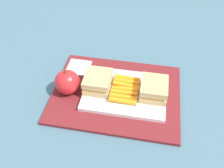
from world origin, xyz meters
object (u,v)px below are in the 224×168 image
at_px(food_tray, 125,92).
at_px(apple, 67,82).
at_px(paper_napkin, 79,67).
at_px(sandwich_half_left, 154,89).
at_px(sandwich_half_right, 98,82).
at_px(carrot_sticks_bundle, 125,89).

height_order(food_tray, apple, apple).
bearing_deg(paper_napkin, sandwich_half_left, 160.73).
distance_m(sandwich_half_left, sandwich_half_right, 0.16).
bearing_deg(paper_napkin, sandwich_half_right, 134.58).
height_order(sandwich_half_right, paper_napkin, sandwich_half_right).
bearing_deg(food_tray, sandwich_half_left, 180.00).
bearing_deg(carrot_sticks_bundle, sandwich_half_right, -0.11).
bearing_deg(sandwich_half_left, carrot_sticks_bundle, 0.11).
height_order(food_tray, sandwich_half_left, sandwich_half_left).
bearing_deg(paper_napkin, carrot_sticks_bundle, 152.51).
relative_size(food_tray, sandwich_half_right, 2.88).
bearing_deg(carrot_sticks_bundle, food_tray, -32.68).
xyz_separation_m(food_tray, sandwich_half_right, (0.08, 0.00, 0.03)).
bearing_deg(sandwich_half_right, sandwich_half_left, 180.00).
height_order(carrot_sticks_bundle, paper_napkin, carrot_sticks_bundle).
distance_m(food_tray, apple, 0.16).
relative_size(food_tray, sandwich_half_left, 2.88).
xyz_separation_m(food_tray, apple, (0.16, 0.02, 0.03)).
distance_m(food_tray, carrot_sticks_bundle, 0.01).
xyz_separation_m(sandwich_half_right, paper_napkin, (0.08, -0.08, -0.03)).
relative_size(sandwich_half_left, apple, 0.98).
relative_size(food_tray, apple, 2.81).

